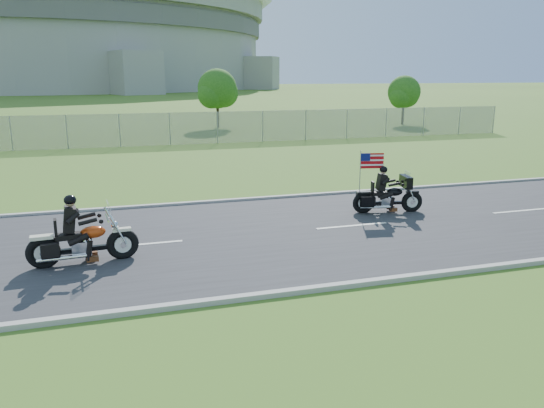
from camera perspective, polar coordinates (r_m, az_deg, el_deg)
name	(u,v)px	position (r m, az deg, el deg)	size (l,w,h in m)	color
ground	(216,239)	(14.35, -6.05, -3.80)	(420.00, 420.00, 0.00)	#3E5D1D
road	(216,239)	(14.34, -6.05, -3.72)	(120.00, 8.00, 0.04)	#28282B
curb_north	(193,203)	(18.19, -8.48, 0.08)	(120.00, 0.18, 0.12)	#9E9B93
curb_south	(255,296)	(10.63, -1.83, -9.91)	(120.00, 0.18, 0.12)	#9E9B93
fence	(67,132)	(33.71, -21.20, 7.25)	(60.00, 0.03, 2.00)	gray
stadium	(45,36)	(184.63, -23.24, 16.27)	(140.40, 140.40, 29.20)	#A3A099
tree_fence_near	(218,91)	(44.34, -5.87, 12.02)	(3.52, 3.28, 4.75)	#382316
tree_fence_far	(404,94)	(48.23, 14.03, 11.44)	(3.08, 2.87, 4.20)	#382316
motorcycle_lead	(82,243)	(13.04, -19.80, -3.93)	(2.51, 0.73, 1.69)	black
motorcycle_follow	(388,197)	(17.18, 12.33, 0.73)	(2.26, 0.93, 1.90)	black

